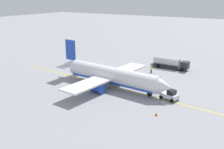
# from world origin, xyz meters

# --- Properties ---
(ground_plane) EXTENTS (400.00, 400.00, 0.00)m
(ground_plane) POSITION_xyz_m (0.00, 0.00, 0.00)
(ground_plane) COLOR #939399
(airplane) EXTENTS (31.89, 27.38, 9.76)m
(airplane) POSITION_xyz_m (-0.48, 0.04, 2.70)
(airplane) COLOR white
(airplane) RESTS_ON ground
(fuel_tanker) EXTENTS (11.20, 2.97, 3.15)m
(fuel_tanker) POSITION_xyz_m (5.86, 22.58, 1.73)
(fuel_tanker) COLOR #2D2D33
(fuel_tanker) RESTS_ON ground
(pushback_tug) EXTENTS (3.95, 2.99, 2.20)m
(pushback_tug) POSITION_xyz_m (14.38, -0.41, 1.01)
(pushback_tug) COLOR silver
(pushback_tug) RESTS_ON ground
(refueling_worker) EXTENTS (0.43, 0.57, 1.71)m
(refueling_worker) POSITION_xyz_m (3.14, 15.44, 0.82)
(refueling_worker) COLOR navy
(refueling_worker) RESTS_ON ground
(safety_cone_nose) EXTENTS (0.57, 0.57, 0.64)m
(safety_cone_nose) POSITION_xyz_m (15.04, -8.89, 0.32)
(safety_cone_nose) COLOR #F2590F
(safety_cone_nose) RESTS_ON ground
(taxi_line_marking) EXTENTS (64.33, 5.92, 0.01)m
(taxi_line_marking) POSITION_xyz_m (0.00, 0.00, 0.01)
(taxi_line_marking) COLOR yellow
(taxi_line_marking) RESTS_ON ground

